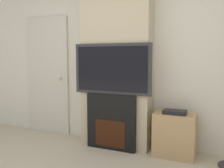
{
  "coord_description": "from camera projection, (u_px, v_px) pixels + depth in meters",
  "views": [
    {
      "loc": [
        1.41,
        -1.54,
        1.32
      ],
      "look_at": [
        0.0,
        1.67,
        0.94
      ],
      "focal_mm": 40.0,
      "sensor_mm": 36.0,
      "label": 1
    }
  ],
  "objects": [
    {
      "name": "wall_back",
      "position": [
        122.0,
        55.0,
        3.81
      ],
      "size": [
        6.0,
        0.06,
        2.7
      ],
      "color": "silver",
      "rests_on": "ground_plane"
    },
    {
      "name": "entry_door",
      "position": [
        47.0,
        76.0,
        4.35
      ],
      "size": [
        0.85,
        0.09,
        2.0
      ],
      "color": "beige",
      "rests_on": "ground_plane"
    },
    {
      "name": "fireplace",
      "position": [
        112.0,
        122.0,
        3.58
      ],
      "size": [
        0.74,
        0.15,
        0.8
      ],
      "color": "black",
      "rests_on": "ground_plane"
    },
    {
      "name": "chimney_breast",
      "position": [
        117.0,
        55.0,
        3.63
      ],
      "size": [
        1.03,
        0.33,
        2.7
      ],
      "color": "#BCAD8E",
      "rests_on": "ground_plane"
    },
    {
      "name": "media_stand",
      "position": [
        175.0,
        134.0,
        3.31
      ],
      "size": [
        0.54,
        0.34,
        0.63
      ],
      "color": "tan",
      "rests_on": "ground_plane"
    },
    {
      "name": "television",
      "position": [
        112.0,
        69.0,
        3.5
      ],
      "size": [
        1.14,
        0.07,
        0.71
      ],
      "color": "#2D2D33",
      "rests_on": "fireplace"
    }
  ]
}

